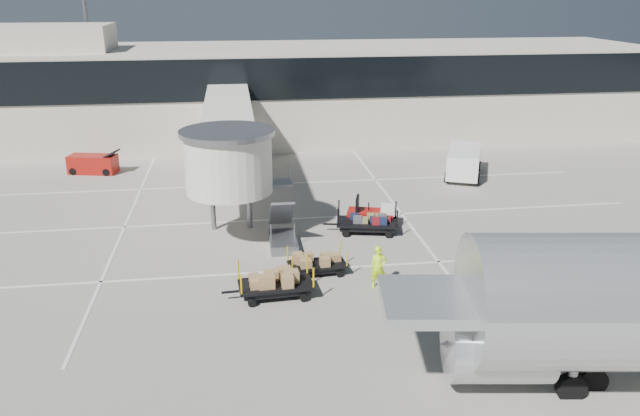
# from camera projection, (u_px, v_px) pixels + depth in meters

# --- Properties ---
(ground) EXTENTS (140.00, 140.00, 0.00)m
(ground) POSITION_uv_depth(u_px,v_px,m) (323.00, 288.00, 27.91)
(ground) COLOR #A29B91
(ground) RESTS_ON ground
(lane_markings) EXTENTS (40.00, 30.00, 0.02)m
(lane_markings) POSITION_uv_depth(u_px,v_px,m) (289.00, 217.00, 36.53)
(lane_markings) COLOR silver
(lane_markings) RESTS_ON ground
(terminal) EXTENTS (64.00, 12.11, 15.20)m
(terminal) POSITION_uv_depth(u_px,v_px,m) (271.00, 92.00, 54.44)
(terminal) COLOR beige
(terminal) RESTS_ON ground
(jet_bridge) EXTENTS (5.70, 20.40, 6.03)m
(jet_bridge) POSITION_uv_depth(u_px,v_px,m) (229.00, 136.00, 37.41)
(jet_bridge) COLOR silver
(jet_bridge) RESTS_ON ground
(baggage_tug) EXTENTS (2.83, 2.24, 1.70)m
(baggage_tug) POSITION_uv_depth(u_px,v_px,m) (372.00, 216.00, 34.99)
(baggage_tug) COLOR #99130D
(baggage_tug) RESTS_ON ground
(suitcase_cart) EXTENTS (4.15, 2.27, 1.59)m
(suitcase_cart) POSITION_uv_depth(u_px,v_px,m) (366.00, 222.00, 34.04)
(suitcase_cart) COLOR black
(suitcase_cart) RESTS_ON ground
(box_cart_near) EXTENTS (3.34, 1.56, 1.29)m
(box_cart_near) POSITION_uv_depth(u_px,v_px,m) (319.00, 264.00, 29.15)
(box_cart_near) COLOR black
(box_cart_near) RESTS_ON ground
(box_cart_far) EXTENTS (3.98, 1.81, 1.54)m
(box_cart_far) POSITION_uv_depth(u_px,v_px,m) (278.00, 284.00, 26.94)
(box_cart_far) COLOR black
(box_cart_far) RESTS_ON ground
(ground_worker) EXTENTS (0.72, 0.47, 1.97)m
(ground_worker) POSITION_uv_depth(u_px,v_px,m) (378.00, 267.00, 27.66)
(ground_worker) COLOR #C3FC1A
(ground_worker) RESTS_ON ground
(minivan) EXTENTS (3.98, 5.63, 1.98)m
(minivan) POSITION_uv_depth(u_px,v_px,m) (464.00, 160.00, 44.18)
(minivan) COLOR white
(minivan) RESTS_ON ground
(belt_loader) EXTENTS (3.81, 2.14, 1.73)m
(belt_loader) POSITION_uv_depth(u_px,v_px,m) (93.00, 164.00, 45.02)
(belt_loader) COLOR #99130D
(belt_loader) RESTS_ON ground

